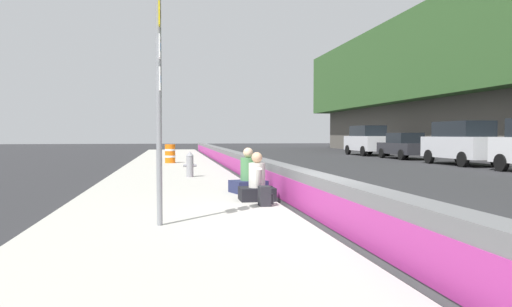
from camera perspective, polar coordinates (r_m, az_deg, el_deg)
ground_plane at (r=8.99m, az=7.68°, el=-7.92°), size 160.00×160.00×0.00m
sidewalk_strip at (r=8.57m, az=-9.64°, el=-7.95°), size 80.00×4.40×0.14m
jersey_barrier at (r=8.92m, az=7.67°, el=-5.24°), size 76.00×0.45×0.85m
route_sign_post at (r=7.86m, az=-11.26°, el=6.96°), size 0.44×0.09×3.60m
fire_hydrant at (r=16.73m, az=-7.74°, el=-1.21°), size 0.26×0.46×0.88m
seated_person_foreground at (r=10.69m, az=0.11°, el=-3.73°), size 0.68×0.76×1.06m
seated_person_middle at (r=12.13m, az=-0.92°, el=-2.94°), size 0.87×0.96×1.12m
backpack at (r=9.88m, az=1.06°, el=-5.02°), size 0.32×0.28×0.40m
construction_barrel at (r=25.26m, az=-10.02°, el=-0.01°), size 0.54×0.54×0.95m
parked_car_fourth at (r=27.50m, az=22.92°, el=1.21°), size 4.82×2.11×2.28m
parked_car_midline at (r=33.29m, az=16.93°, el=0.87°), size 4.50×1.96×1.71m
parked_car_far at (r=38.38m, az=12.85°, el=1.56°), size 4.82×2.11×2.28m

